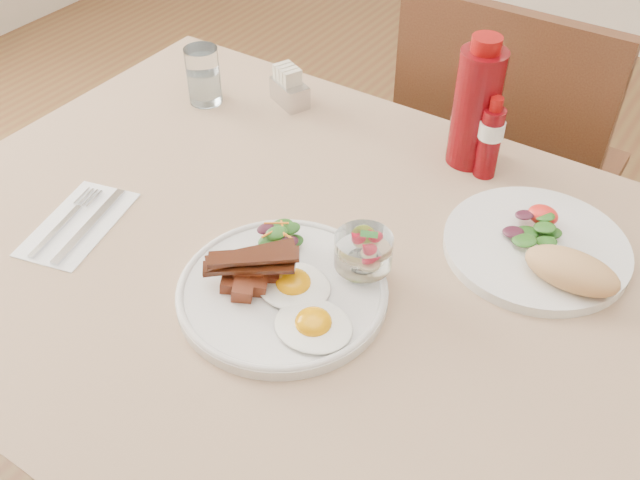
{
  "coord_description": "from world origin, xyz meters",
  "views": [
    {
      "loc": [
        0.36,
        -0.6,
        1.44
      ],
      "look_at": [
        -0.02,
        -0.02,
        0.82
      ],
      "focal_mm": 40.0,
      "sensor_mm": 36.0,
      "label": 1
    }
  ],
  "objects_px": {
    "chair_far": "(501,171)",
    "sugar_caddy": "(289,88)",
    "fruit_cup": "(364,251)",
    "water_glass": "(204,79)",
    "second_plate": "(545,251)",
    "ketchup_bottle": "(476,106)",
    "main_plate": "(282,292)",
    "table": "(340,317)",
    "hot_sauce_bottle": "(490,139)"
  },
  "relations": [
    {
      "from": "chair_far",
      "to": "sugar_caddy",
      "type": "relative_size",
      "value": 10.58
    },
    {
      "from": "fruit_cup",
      "to": "water_glass",
      "type": "relative_size",
      "value": 0.74
    },
    {
      "from": "second_plate",
      "to": "fruit_cup",
      "type": "bearing_deg",
      "value": -136.25
    },
    {
      "from": "ketchup_bottle",
      "to": "main_plate",
      "type": "bearing_deg",
      "value": -99.68
    },
    {
      "from": "table",
      "to": "water_glass",
      "type": "height_order",
      "value": "water_glass"
    },
    {
      "from": "water_glass",
      "to": "hot_sauce_bottle",
      "type": "bearing_deg",
      "value": 7.7
    },
    {
      "from": "ketchup_bottle",
      "to": "fruit_cup",
      "type": "bearing_deg",
      "value": -89.57
    },
    {
      "from": "chair_far",
      "to": "hot_sauce_bottle",
      "type": "xyz_separation_m",
      "value": [
        0.07,
        -0.34,
        0.3
      ]
    },
    {
      "from": "table",
      "to": "main_plate",
      "type": "relative_size",
      "value": 4.75
    },
    {
      "from": "second_plate",
      "to": "sugar_caddy",
      "type": "height_order",
      "value": "sugar_caddy"
    },
    {
      "from": "chair_far",
      "to": "ketchup_bottle",
      "type": "xyz_separation_m",
      "value": [
        0.03,
        -0.32,
        0.33
      ]
    },
    {
      "from": "second_plate",
      "to": "ketchup_bottle",
      "type": "bearing_deg",
      "value": 138.88
    },
    {
      "from": "chair_far",
      "to": "hot_sauce_bottle",
      "type": "distance_m",
      "value": 0.46
    },
    {
      "from": "hot_sauce_bottle",
      "to": "water_glass",
      "type": "relative_size",
      "value": 1.34
    },
    {
      "from": "second_plate",
      "to": "hot_sauce_bottle",
      "type": "relative_size",
      "value": 1.88
    },
    {
      "from": "ketchup_bottle",
      "to": "water_glass",
      "type": "xyz_separation_m",
      "value": [
        -0.49,
        -0.09,
        -0.06
      ]
    },
    {
      "from": "table",
      "to": "sugar_caddy",
      "type": "xyz_separation_m",
      "value": [
        -0.32,
        0.33,
        0.12
      ]
    },
    {
      "from": "second_plate",
      "to": "sugar_caddy",
      "type": "bearing_deg",
      "value": 164.27
    },
    {
      "from": "hot_sauce_bottle",
      "to": "fruit_cup",
      "type": "bearing_deg",
      "value": -96.32
    },
    {
      "from": "fruit_cup",
      "to": "second_plate",
      "type": "xyz_separation_m",
      "value": [
        0.19,
        0.18,
        -0.04
      ]
    },
    {
      "from": "ketchup_bottle",
      "to": "hot_sauce_bottle",
      "type": "bearing_deg",
      "value": -29.68
    },
    {
      "from": "chair_far",
      "to": "second_plate",
      "type": "xyz_separation_m",
      "value": [
        0.22,
        -0.48,
        0.24
      ]
    },
    {
      "from": "fruit_cup",
      "to": "second_plate",
      "type": "height_order",
      "value": "fruit_cup"
    },
    {
      "from": "chair_far",
      "to": "main_plate",
      "type": "height_order",
      "value": "chair_far"
    },
    {
      "from": "chair_far",
      "to": "second_plate",
      "type": "distance_m",
      "value": 0.59
    },
    {
      "from": "main_plate",
      "to": "sugar_caddy",
      "type": "xyz_separation_m",
      "value": [
        -0.28,
        0.41,
        0.02
      ]
    },
    {
      "from": "table",
      "to": "hot_sauce_bottle",
      "type": "distance_m",
      "value": 0.37
    },
    {
      "from": "sugar_caddy",
      "to": "ketchup_bottle",
      "type": "bearing_deg",
      "value": 26.76
    },
    {
      "from": "fruit_cup",
      "to": "sugar_caddy",
      "type": "relative_size",
      "value": 0.89
    },
    {
      "from": "chair_far",
      "to": "ketchup_bottle",
      "type": "height_order",
      "value": "ketchup_bottle"
    },
    {
      "from": "table",
      "to": "fruit_cup",
      "type": "relative_size",
      "value": 17.09
    },
    {
      "from": "table",
      "to": "chair_far",
      "type": "height_order",
      "value": "chair_far"
    },
    {
      "from": "table",
      "to": "chair_far",
      "type": "relative_size",
      "value": 1.43
    },
    {
      "from": "table",
      "to": "sugar_caddy",
      "type": "distance_m",
      "value": 0.48
    },
    {
      "from": "second_plate",
      "to": "sugar_caddy",
      "type": "relative_size",
      "value": 3.0
    },
    {
      "from": "chair_far",
      "to": "fruit_cup",
      "type": "distance_m",
      "value": 0.72
    },
    {
      "from": "table",
      "to": "main_plate",
      "type": "distance_m",
      "value": 0.13
    },
    {
      "from": "fruit_cup",
      "to": "hot_sauce_bottle",
      "type": "relative_size",
      "value": 0.56
    },
    {
      "from": "ketchup_bottle",
      "to": "second_plate",
      "type": "bearing_deg",
      "value": -41.12
    },
    {
      "from": "table",
      "to": "chair_far",
      "type": "xyz_separation_m",
      "value": [
        0.0,
        0.66,
        -0.14
      ]
    },
    {
      "from": "hot_sauce_bottle",
      "to": "sugar_caddy",
      "type": "height_order",
      "value": "hot_sauce_bottle"
    },
    {
      "from": "water_glass",
      "to": "ketchup_bottle",
      "type": "bearing_deg",
      "value": 10.82
    },
    {
      "from": "chair_far",
      "to": "ketchup_bottle",
      "type": "bearing_deg",
      "value": -84.39
    },
    {
      "from": "water_glass",
      "to": "chair_far",
      "type": "bearing_deg",
      "value": 42.06
    },
    {
      "from": "fruit_cup",
      "to": "ketchup_bottle",
      "type": "relative_size",
      "value": 0.36
    },
    {
      "from": "chair_far",
      "to": "main_plate",
      "type": "relative_size",
      "value": 3.32
    },
    {
      "from": "chair_far",
      "to": "water_glass",
      "type": "xyz_separation_m",
      "value": [
        -0.46,
        -0.41,
        0.27
      ]
    },
    {
      "from": "water_glass",
      "to": "second_plate",
      "type": "bearing_deg",
      "value": -6.18
    },
    {
      "from": "table",
      "to": "water_glass",
      "type": "relative_size",
      "value": 12.7
    },
    {
      "from": "ketchup_bottle",
      "to": "table",
      "type": "bearing_deg",
      "value": -95.15
    }
  ]
}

